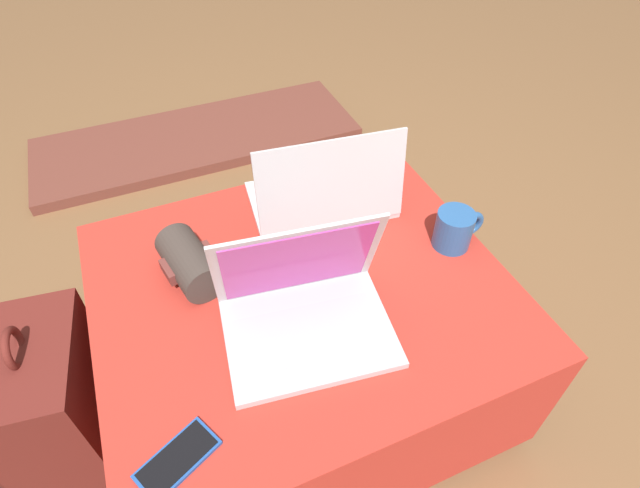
% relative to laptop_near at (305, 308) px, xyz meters
% --- Properties ---
extents(ground_plane, '(14.00, 14.00, 0.00)m').
position_rel_laptop_near_xyz_m(ground_plane, '(0.03, 0.10, -0.47)').
color(ground_plane, brown).
extents(ottoman, '(0.91, 0.80, 0.42)m').
position_rel_laptop_near_xyz_m(ottoman, '(0.03, 0.10, -0.26)').
color(ottoman, maroon).
rests_on(ottoman, ground_plane).
extents(laptop_near, '(0.37, 0.30, 0.25)m').
position_rel_laptop_near_xyz_m(laptop_near, '(0.00, 0.00, 0.00)').
color(laptop_near, '#B7B7BC').
rests_on(laptop_near, ottoman).
extents(laptop_far, '(0.38, 0.28, 0.25)m').
position_rel_laptop_near_xyz_m(laptop_far, '(0.18, 0.32, -0.00)').
color(laptop_far, silver).
rests_on(laptop_far, ottoman).
extents(cell_phone, '(0.15, 0.12, 0.01)m').
position_rel_laptop_near_xyz_m(cell_phone, '(-0.30, -0.18, -0.05)').
color(cell_phone, '#1E4C9E').
rests_on(cell_phone, ottoman).
extents(backpack, '(0.29, 0.33, 0.47)m').
position_rel_laptop_near_xyz_m(backpack, '(-0.57, 0.17, -0.27)').
color(backpack, '#5B1E19').
rests_on(backpack, ground_plane).
extents(wrist_brace, '(0.13, 0.19, 0.09)m').
position_rel_laptop_near_xyz_m(wrist_brace, '(-0.19, 0.22, -0.01)').
color(wrist_brace, '#3D332D').
rests_on(wrist_brace, ottoman).
extents(coffee_mug, '(0.13, 0.09, 0.10)m').
position_rel_laptop_near_xyz_m(coffee_mug, '(0.42, 0.08, -0.00)').
color(coffee_mug, '#285693').
rests_on(coffee_mug, ottoman).
extents(fireplace_hearth, '(1.40, 0.50, 0.04)m').
position_rel_laptop_near_xyz_m(fireplace_hearth, '(0.03, 1.41, -0.45)').
color(fireplace_hearth, brown).
rests_on(fireplace_hearth, ground_plane).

